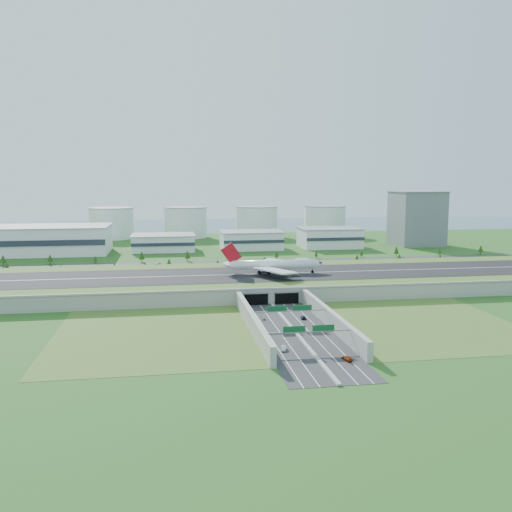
{
  "coord_description": "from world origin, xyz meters",
  "views": [
    {
      "loc": [
        -53.97,
        -333.31,
        67.15
      ],
      "look_at": [
        5.18,
        35.0,
        14.72
      ],
      "focal_mm": 38.0,
      "sensor_mm": 36.0,
      "label": 1
    }
  ],
  "objects": [
    {
      "name": "boeing_747",
      "position": [
        11.02,
        0.47,
        13.85
      ],
      "size": [
        66.69,
        62.89,
        20.6
      ],
      "rotation": [
        0.0,
        0.0,
        -0.06
      ],
      "color": "white",
      "rests_on": "airfield_deck"
    },
    {
      "name": "car_7",
      "position": [
        -63.7,
        103.5,
        0.87
      ],
      "size": [
        5.16,
        2.13,
        1.49
      ],
      "primitive_type": "imported",
      "rotation": [
        0.0,
        0.0,
        -1.56
      ],
      "color": "white",
      "rests_on": "ground"
    },
    {
      "name": "car_6",
      "position": [
        144.74,
        89.53,
        0.82
      ],
      "size": [
        5.42,
        3.37,
        1.4
      ],
      "primitive_type": "imported",
      "rotation": [
        0.0,
        0.0,
        1.35
      ],
      "color": "silver",
      "rests_on": "ground"
    },
    {
      "name": "sign_gantry_near",
      "position": [
        0.0,
        -95.04,
        6.95
      ],
      "size": [
        38.7,
        0.7,
        9.8
      ],
      "color": "gray",
      "rests_on": "ground"
    },
    {
      "name": "hangar_mid_a",
      "position": [
        -60.0,
        190.0,
        7.5
      ],
      "size": [
        58.0,
        42.0,
        15.0
      ],
      "primitive_type": "cube",
      "color": "silver",
      "rests_on": "ground"
    },
    {
      "name": "north_expressway",
      "position": [
        0.0,
        95.0,
        0.06
      ],
      "size": [
        560.0,
        36.0,
        0.12
      ],
      "primitive_type": "cube",
      "color": "#28282B",
      "rests_on": "ground"
    },
    {
      "name": "airfield_deck",
      "position": [
        0.0,
        -0.09,
        4.12
      ],
      "size": [
        520.0,
        100.0,
        9.2
      ],
      "color": "gray",
      "rests_on": "ground"
    },
    {
      "name": "car_0",
      "position": [
        -9.72,
        -80.99,
        0.78
      ],
      "size": [
        1.69,
        3.93,
        1.32
      ],
      "primitive_type": "imported",
      "rotation": [
        0.0,
        0.0,
        -0.03
      ],
      "color": "#BBBBC0",
      "rests_on": "ground"
    },
    {
      "name": "hangar_mid_b",
      "position": [
        25.0,
        190.0,
        8.5
      ],
      "size": [
        58.0,
        42.0,
        17.0
      ],
      "primitive_type": "cube",
      "color": "silver",
      "rests_on": "ground"
    },
    {
      "name": "tree_row",
      "position": [
        -3.61,
        94.49,
        4.78
      ],
      "size": [
        501.45,
        48.71,
        8.48
      ],
      "color": "#3D2819",
      "rests_on": "ground"
    },
    {
      "name": "office_tower",
      "position": [
        200.0,
        195.0,
        27.5
      ],
      "size": [
        46.0,
        46.0,
        55.0
      ],
      "primitive_type": "cube",
      "color": "slate",
      "rests_on": "ground"
    },
    {
      "name": "car_2",
      "position": [
        9.53,
        -83.35,
        0.8
      ],
      "size": [
        2.95,
        5.17,
        1.36
      ],
      "primitive_type": "imported",
      "rotation": [
        0.0,
        0.0,
        2.99
      ],
      "color": "#0B0E38",
      "rests_on": "ground"
    },
    {
      "name": "bay_water",
      "position": [
        0.0,
        480.0,
        0.03
      ],
      "size": [
        1200.0,
        260.0,
        0.06
      ],
      "primitive_type": "cube",
      "color": "#385D6C",
      "rests_on": "ground"
    },
    {
      "name": "fuel_tank_c",
      "position": [
        50.0,
        310.0,
        17.5
      ],
      "size": [
        50.0,
        50.0,
        35.0
      ],
      "primitive_type": "cylinder",
      "color": "white",
      "rests_on": "ground"
    },
    {
      "name": "hangar_west",
      "position": [
        -170.0,
        185.0,
        12.5
      ],
      "size": [
        120.0,
        60.0,
        25.0
      ],
      "primitive_type": "cube",
      "color": "silver",
      "rests_on": "ground"
    },
    {
      "name": "car_1",
      "position": [
        -10.21,
        -129.89,
        0.97
      ],
      "size": [
        3.07,
        5.42,
        1.69
      ],
      "primitive_type": "imported",
      "rotation": [
        0.0,
        0.0,
        -0.27
      ],
      "color": "white",
      "rests_on": "ground"
    },
    {
      "name": "ground",
      "position": [
        0.0,
        0.0,
        0.0
      ],
      "size": [
        1200.0,
        1200.0,
        0.0
      ],
      "primitive_type": "plane",
      "color": "#244E18",
      "rests_on": "ground"
    },
    {
      "name": "fuel_tank_a",
      "position": [
        -120.0,
        310.0,
        17.5
      ],
      "size": [
        50.0,
        50.0,
        35.0
      ],
      "primitive_type": "cylinder",
      "color": "white",
      "rests_on": "ground"
    },
    {
      "name": "hangar_mid_c",
      "position": [
        105.0,
        190.0,
        9.5
      ],
      "size": [
        58.0,
        42.0,
        19.0
      ],
      "primitive_type": "cube",
      "color": "silver",
      "rests_on": "ground"
    },
    {
      "name": "underpass_road",
      "position": [
        0.0,
        -99.42,
        3.43
      ],
      "size": [
        38.8,
        120.4,
        8.0
      ],
      "color": "#28282B",
      "rests_on": "ground"
    },
    {
      "name": "car_5",
      "position": [
        54.02,
        105.06,
        0.81
      ],
      "size": [
        4.43,
        2.39,
        1.38
      ],
      "primitive_type": "imported",
      "rotation": [
        0.0,
        0.0,
        -1.8
      ],
      "color": "black",
      "rests_on": "ground"
    },
    {
      "name": "sign_gantry_far",
      "position": [
        0.0,
        -130.04,
        6.95
      ],
      "size": [
        38.7,
        0.7,
        9.8
      ],
      "color": "gray",
      "rests_on": "ground"
    },
    {
      "name": "fuel_tank_d",
      "position": [
        135.0,
        310.0,
        17.5
      ],
      "size": [
        50.0,
        50.0,
        35.0
      ],
      "primitive_type": "cylinder",
      "color": "white",
      "rests_on": "ground"
    },
    {
      "name": "car_3",
      "position": [
        10.84,
        -145.66,
        0.96
      ],
      "size": [
        3.28,
        6.12,
        1.69
      ],
      "primitive_type": "imported",
      "rotation": [
        0.0,
        0.0,
        3.3
      ],
      "color": "maroon",
      "rests_on": "ground"
    },
    {
      "name": "car_4",
      "position": [
        -161.0,
        89.05,
        0.9
      ],
      "size": [
        4.89,
        2.98,
        1.56
      ],
      "primitive_type": "imported",
      "rotation": [
        0.0,
        0.0,
        1.3
      ],
      "color": "#56555A",
      "rests_on": "ground"
    },
    {
      "name": "fuel_tank_b",
      "position": [
        -35.0,
        310.0,
        17.5
      ],
      "size": [
        50.0,
        50.0,
        35.0
      ],
      "primitive_type": "cylinder",
      "color": "white",
      "rests_on": "ground"
    }
  ]
}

